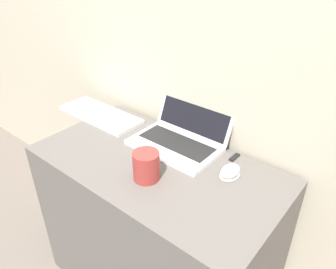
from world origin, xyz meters
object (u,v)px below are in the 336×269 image
at_px(external_keyboard, 100,115).
at_px(usb_stick, 234,157).
at_px(laptop, 183,131).
at_px(computer_mouse, 230,171).
at_px(drink_cup, 146,165).

relative_size(external_keyboard, usb_stick, 7.64).
distance_m(laptop, external_keyboard, 0.49).
bearing_deg(laptop, computer_mouse, -14.75).
xyz_separation_m(laptop, computer_mouse, (0.29, -0.08, -0.04)).
bearing_deg(external_keyboard, laptop, 8.17).
xyz_separation_m(external_keyboard, usb_stick, (0.72, 0.11, -0.01)).
distance_m(external_keyboard, usb_stick, 0.73).
bearing_deg(laptop, usb_stick, 8.98).
bearing_deg(computer_mouse, usb_stick, 111.31).
bearing_deg(external_keyboard, drink_cup, -22.88).
relative_size(computer_mouse, usb_stick, 1.67).
relative_size(drink_cup, external_keyboard, 0.25).
height_order(laptop, computer_mouse, laptop).
height_order(drink_cup, computer_mouse, drink_cup).
bearing_deg(usb_stick, computer_mouse, -68.69).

